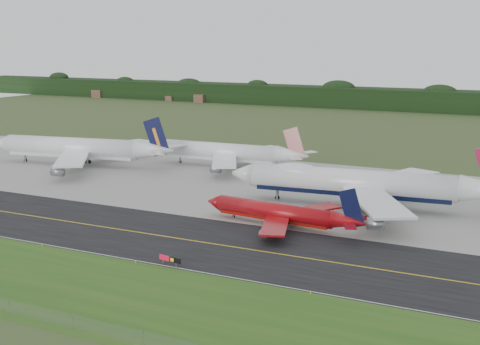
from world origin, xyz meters
The scene contains 16 objects.
ground centered at (0.00, 0.00, 0.00)m, with size 600.00×600.00×0.00m, color #30431F.
grass_verge centered at (0.00, -35.00, 0.01)m, with size 400.00×30.00×0.01m, color #245318.
taxiway centered at (0.00, -4.00, 0.01)m, with size 400.00×32.00×0.02m, color black.
apron centered at (0.00, 51.00, 0.01)m, with size 400.00×78.00×0.01m, color gray.
taxiway_centreline centered at (0.00, -4.00, 0.03)m, with size 400.00×0.40×0.00m, color gold.
taxiway_edge_line centered at (0.00, -19.50, 0.03)m, with size 400.00×0.25×0.00m, color silver.
perimeter_fence centered at (0.00, -48.00, 1.10)m, with size 320.00×0.10×320.00m.
horizon_treeline centered at (0.00, 273.76, 5.47)m, with size 700.00×25.00×12.00m.
jet_ba_747 centered at (21.86, 38.34, 5.94)m, with size 69.49×57.29×17.46m.
jet_red_737 centered at (11.43, 14.10, 2.92)m, with size 39.12×31.72×10.56m.
jet_navy_gold centered at (-75.46, 51.67, 5.50)m, with size 64.76×55.73×16.75m.
jet_star_tail centered at (-31.25, 69.93, 4.76)m, with size 54.14×45.33×14.29m.
taxiway_sign centered at (3.46, -18.89, 1.17)m, with size 4.93×0.93×1.65m.
edge_marker_left centered at (-25.38, -20.50, 0.25)m, with size 0.16×0.16×0.50m, color yellow.
edge_marker_center centered at (-2.88, -20.50, 0.25)m, with size 0.16×0.16×0.50m, color yellow.
edge_marker_right centered at (31.15, -20.50, 0.25)m, with size 0.16×0.16×0.50m, color yellow.
Camera 1 is at (66.54, -115.91, 39.93)m, focal length 50.00 mm.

